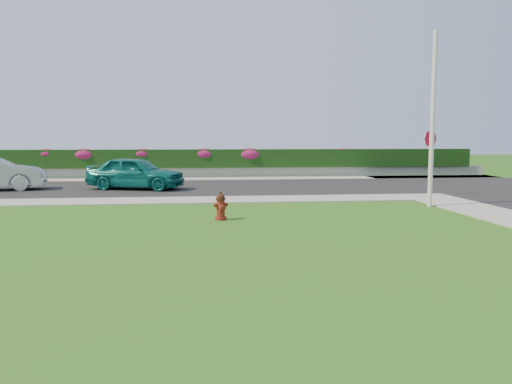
{
  "coord_description": "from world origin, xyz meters",
  "views": [
    {
      "loc": [
        -2.12,
        -10.07,
        2.37
      ],
      "look_at": [
        -0.62,
        3.46,
        0.9
      ],
      "focal_mm": 35.0,
      "sensor_mm": 36.0,
      "label": 1
    }
  ],
  "objects": [
    {
      "name": "flower_clump_c",
      "position": [
        -5.63,
        20.5,
        1.45
      ],
      "size": [
        1.28,
        0.83,
        0.64
      ],
      "primitive_type": "ellipsoid",
      "color": "#A91D5B",
      "rests_on": "hedge"
    },
    {
      "name": "hedge",
      "position": [
        -1.0,
        20.6,
        1.15
      ],
      "size": [
        32.0,
        0.9,
        1.1
      ],
      "primitive_type": "cube",
      "color": "black",
      "rests_on": "retaining_wall"
    },
    {
      "name": "flower_clump_d",
      "position": [
        -1.92,
        20.5,
        1.42
      ],
      "size": [
        1.39,
        0.89,
        0.69
      ],
      "primitive_type": "ellipsoid",
      "color": "#A91D5B",
      "rests_on": "hedge"
    },
    {
      "name": "curb_corner",
      "position": [
        7.0,
        9.0,
        0.02
      ],
      "size": [
        2.0,
        2.0,
        0.04
      ],
      "primitive_type": "cube",
      "color": "gray",
      "rests_on": "ground"
    },
    {
      "name": "fire_hydrant",
      "position": [
        -1.56,
        4.34,
        0.39
      ],
      "size": [
        0.43,
        0.41,
        0.82
      ],
      "rotation": [
        0.0,
        0.0,
        0.34
      ],
      "color": "#52180C",
      "rests_on": "ground"
    },
    {
      "name": "retaining_wall",
      "position": [
        -1.0,
        20.5,
        0.3
      ],
      "size": [
        34.0,
        0.4,
        0.6
      ],
      "primitive_type": "cube",
      "color": "gray",
      "rests_on": "ground"
    },
    {
      "name": "flower_clump_e",
      "position": [
        0.86,
        20.5,
        1.39
      ],
      "size": [
        1.56,
        1.0,
        0.78
      ],
      "primitive_type": "ellipsoid",
      "color": "#A91D5B",
      "rests_on": "hedge"
    },
    {
      "name": "sidewalk_far",
      "position": [
        -6.0,
        9.0,
        0.02
      ],
      "size": [
        24.0,
        2.0,
        0.04
      ],
      "primitive_type": "cube",
      "color": "gray",
      "rests_on": "ground"
    },
    {
      "name": "utility_pole",
      "position": [
        5.78,
        6.36,
        2.99
      ],
      "size": [
        0.16,
        0.16,
        5.98
      ],
      "primitive_type": "cylinder",
      "color": "silver",
      "rests_on": "ground"
    },
    {
      "name": "street_far",
      "position": [
        -5.0,
        14.0,
        0.02
      ],
      "size": [
        26.0,
        8.0,
        0.04
      ],
      "primitive_type": "cube",
      "color": "black",
      "rests_on": "ground"
    },
    {
      "name": "sedan_teal",
      "position": [
        -5.09,
        13.24,
        0.79
      ],
      "size": [
        4.75,
        3.04,
        1.5
      ],
      "primitive_type": "imported",
      "rotation": [
        0.0,
        0.0,
        1.26
      ],
      "color": "#0C5D59",
      "rests_on": "street_far"
    },
    {
      "name": "flower_clump_f",
      "position": [
        6.69,
        20.5,
        1.48
      ],
      "size": [
        1.08,
        0.7,
        0.54
      ],
      "primitive_type": "ellipsoid",
      "color": "#A91D5B",
      "rests_on": "hedge"
    },
    {
      "name": "stop_sign",
      "position": [
        7.24,
        9.55,
        2.05
      ],
      "size": [
        0.68,
        0.32,
        2.73
      ],
      "rotation": [
        0.0,
        0.0,
        0.04
      ],
      "color": "slate",
      "rests_on": "ground"
    },
    {
      "name": "flower_clump_b",
      "position": [
        -8.98,
        20.5,
        1.41
      ],
      "size": [
        1.48,
        0.95,
        0.74
      ],
      "primitive_type": "ellipsoid",
      "color": "#A91D5B",
      "rests_on": "hedge"
    },
    {
      "name": "ground",
      "position": [
        0.0,
        0.0,
        0.0
      ],
      "size": [
        120.0,
        120.0,
        0.0
      ],
      "primitive_type": "plane",
      "color": "black",
      "rests_on": "ground"
    },
    {
      "name": "sidewalk_beyond",
      "position": [
        -1.0,
        19.0,
        0.02
      ],
      "size": [
        34.0,
        2.0,
        0.04
      ],
      "primitive_type": "cube",
      "color": "gray",
      "rests_on": "ground"
    },
    {
      "name": "flower_clump_a",
      "position": [
        -11.15,
        20.5,
        1.46
      ],
      "size": [
        1.2,
        0.77,
        0.6
      ],
      "primitive_type": "ellipsoid",
      "color": "#A91D5B",
      "rests_on": "hedge"
    }
  ]
}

